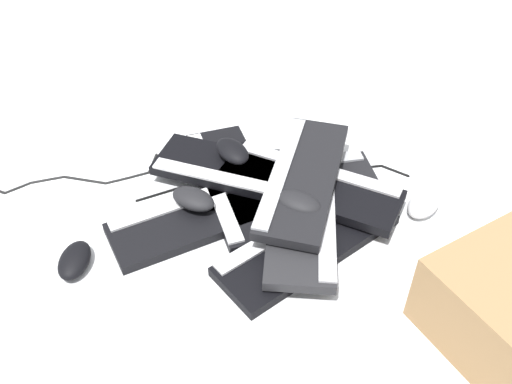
{
  "coord_description": "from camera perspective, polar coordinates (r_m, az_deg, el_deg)",
  "views": [
    {
      "loc": [
        -0.83,
        0.67,
        0.96
      ],
      "look_at": [
        -0.04,
        0.05,
        0.04
      ],
      "focal_mm": 40.0,
      "sensor_mm": 36.0,
      "label": 1
    }
  ],
  "objects": [
    {
      "name": "keyboard_5",
      "position": [
        1.42,
        -1.42,
        2.06
      ],
      "size": [
        0.45,
        0.37,
        0.03
      ],
      "color": "black",
      "rests_on": "keyboard_0"
    },
    {
      "name": "mouse_3",
      "position": [
        1.42,
        -2.38,
        4.11
      ],
      "size": [
        0.11,
        0.07,
        0.04
      ],
      "primitive_type": "ellipsoid",
      "rotation": [
        0.0,
        0.0,
        6.21
      ],
      "color": "black",
      "rests_on": "keyboard_5"
    },
    {
      "name": "keyboard_1",
      "position": [
        1.35,
        -5.35,
        -2.42
      ],
      "size": [
        0.23,
        0.46,
        0.03
      ],
      "color": "black",
      "rests_on": "ground"
    },
    {
      "name": "mouse_0",
      "position": [
        1.42,
        16.42,
        -1.15
      ],
      "size": [
        0.09,
        0.12,
        0.04
      ],
      "primitive_type": "ellipsoid",
      "rotation": [
        0.0,
        0.0,
        1.79
      ],
      "color": "silver",
      "rests_on": "ground"
    },
    {
      "name": "keyboard_4",
      "position": [
        1.38,
        5.4,
        0.65
      ],
      "size": [
        0.46,
        0.33,
        0.03
      ],
      "color": "black",
      "rests_on": "keyboard_3"
    },
    {
      "name": "cable_1",
      "position": [
        1.57,
        -22.54,
        1.17
      ],
      "size": [
        0.44,
        0.63,
        0.01
      ],
      "color": "black",
      "rests_on": "ground"
    },
    {
      "name": "keyboard_2",
      "position": [
        1.29,
        5.12,
        -5.18
      ],
      "size": [
        0.15,
        0.44,
        0.03
      ],
      "color": "black",
      "rests_on": "ground"
    },
    {
      "name": "keyboard_7",
      "position": [
        1.36,
        4.69,
        1.5
      ],
      "size": [
        0.39,
        0.44,
        0.03
      ],
      "color": "black",
      "rests_on": "keyboard_4"
    },
    {
      "name": "keyboard_6",
      "position": [
        1.31,
        4.71,
        -2.13
      ],
      "size": [
        0.43,
        0.41,
        0.03
      ],
      "color": "#232326",
      "rests_on": "keyboard_2"
    },
    {
      "name": "mouse_4",
      "position": [
        1.34,
        -6.3,
        -0.69
      ],
      "size": [
        0.13,
        0.1,
        0.04
      ],
      "primitive_type": "ellipsoid",
      "rotation": [
        0.0,
        0.0,
        3.51
      ],
      "color": "black",
      "rests_on": "keyboard_1"
    },
    {
      "name": "cable_0",
      "position": [
        1.47,
        2.04,
        1.8
      ],
      "size": [
        0.36,
        0.6,
        0.01
      ],
      "color": "black",
      "rests_on": "ground"
    },
    {
      "name": "mouse_2",
      "position": [
        1.3,
        -17.69,
        -6.51
      ],
      "size": [
        0.13,
        0.12,
        0.04
      ],
      "primitive_type": "ellipsoid",
      "rotation": [
        0.0,
        0.0,
        5.55
      ],
      "color": "black",
      "rests_on": "ground"
    },
    {
      "name": "keyboard_0",
      "position": [
        1.43,
        -2.24,
        0.87
      ],
      "size": [
        0.46,
        0.29,
        0.03
      ],
      "color": "black",
      "rests_on": "ground"
    },
    {
      "name": "mouse_1",
      "position": [
        1.28,
        4.25,
        -1.08
      ],
      "size": [
        0.13,
        0.1,
        0.04
      ],
      "primitive_type": "ellipsoid",
      "rotation": [
        0.0,
        0.0,
        3.55
      ],
      "color": "black",
      "rests_on": "keyboard_6"
    },
    {
      "name": "keyboard_3",
      "position": [
        1.43,
        3.26,
        0.99
      ],
      "size": [
        0.33,
        0.46,
        0.03
      ],
      "color": "black",
      "rests_on": "ground"
    },
    {
      "name": "ground_plane",
      "position": [
        1.43,
        0.74,
        0.28
      ],
      "size": [
        3.2,
        3.2,
        0.0
      ],
      "primitive_type": "plane",
      "color": "white"
    }
  ]
}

